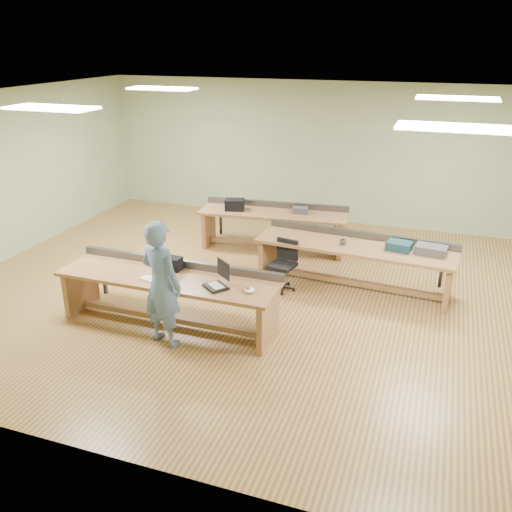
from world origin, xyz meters
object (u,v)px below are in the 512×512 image
Objects in this scene: camera_bag at (172,263)px; task_chair at (283,272)px; mug at (343,242)px; drinks_can at (345,241)px; workbench_mid at (355,255)px; person at (161,284)px; workbench_front at (169,288)px; laptop_base at (216,287)px; workbench_back at (273,221)px; parts_bin_teal at (399,246)px; parts_bin_grey at (431,250)px.

camera_bag reaches higher than task_chair.
mug is 0.04m from drinks_can.
person is at bearing -124.66° from workbench_mid.
workbench_front is at bearing -135.87° from mug.
person is 0.71m from laptop_base.
drinks_can is (1.61, -1.29, 0.26)m from workbench_back.
task_chair is (-1.07, -0.45, -0.26)m from workbench_mid.
laptop_base is at bearing -10.42° from workbench_front.
parts_bin_teal is at bearing 35.53° from workbench_front.
camera_bag reaches higher than workbench_back.
drinks_can is at bearing -177.03° from parts_bin_teal.
camera_bag is at bearing -164.56° from laptop_base.
camera_bag is at bearing -136.37° from workbench_mid.
workbench_back is 3.16m from camera_bag.
drinks_can reaches higher than laptop_base.
task_chair is at bearing 52.99° from camera_bag.
camera_bag is at bearing -105.35° from workbench_back.
camera_bag is 2.57× the size of mug.
workbench_mid is at bearing -40.44° from workbench_back.
laptop_base is 2.50m from mug.
laptop_base is 2.45× the size of drinks_can.
workbench_mid is 6.92× the size of parts_bin_grey.
person is 3.70× the size of parts_bin_grey.
workbench_back reaches higher than laptop_base.
workbench_front is 3.34m from workbench_back.
workbench_mid and workbench_back have the same top height.
parts_bin_grey is at bearing 32.01° from camera_bag.
parts_bin_teal reaches higher than workbench_back.
laptop_base is 0.37× the size of task_chair.
laptop_base is (0.78, -0.15, 0.20)m from workbench_front.
laptop_base is at bearing -92.22° from task_chair.
workbench_front is 10.29× the size of laptop_base.
laptop_base is at bearing -134.25° from parts_bin_teal.
workbench_back is at bearing 123.20° from task_chair.
drinks_can reaches higher than workbench_mid.
laptop_base is (0.62, 0.34, -0.09)m from person.
task_chair is (1.18, 1.63, -0.26)m from workbench_front.
task_chair is (1.02, 2.12, -0.56)m from person.
workbench_back is 7.66× the size of parts_bin_teal.
workbench_mid is 1.19m from task_chair.
drinks_can is at bearing 33.71° from task_chair.
laptop_base is 3.43m from parts_bin_grey.
workbench_mid is 1.87× the size of person.
task_chair is at bearing -152.72° from workbench_mid.
laptop_base is at bearing -90.74° from workbench_back.
person is at bearing -112.42° from laptop_base.
task_chair is (1.23, 1.43, -0.54)m from camera_bag.
person is 2.42m from task_chair.
camera_bag is at bearing -139.65° from mug.
workbench_back is (0.49, 3.31, -0.01)m from workbench_front.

